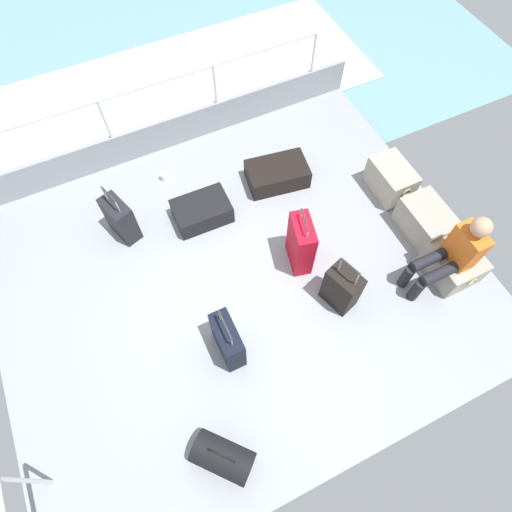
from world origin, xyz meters
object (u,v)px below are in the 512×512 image
(passenger_seated, at_px, (453,253))
(suitcase_1, at_px, (301,244))
(cargo_crate_0, at_px, (391,179))
(suitcase_5, at_px, (277,174))
(paper_cup, at_px, (163,176))
(suitcase_3, at_px, (202,211))
(suitcase_4, at_px, (228,340))
(suitcase_2, at_px, (121,219))
(cargo_crate_2, at_px, (453,264))
(suitcase_0, at_px, (342,288))
(duffel_bag, at_px, (223,457))
(cargo_crate_1, at_px, (425,222))

(passenger_seated, xyz_separation_m, suitcase_1, (-0.85, -1.27, -0.19))
(cargo_crate_0, bearing_deg, passenger_seated, -9.14)
(suitcase_5, xyz_separation_m, paper_cup, (-0.65, -1.28, -0.08))
(suitcase_3, bearing_deg, suitcase_4, -12.86)
(cargo_crate_0, bearing_deg, suitcase_2, -104.39)
(passenger_seated, height_order, suitcase_2, passenger_seated)
(suitcase_1, bearing_deg, suitcase_4, -61.42)
(cargo_crate_0, distance_m, suitcase_4, 2.80)
(cargo_crate_2, relative_size, paper_cup, 5.80)
(suitcase_2, bearing_deg, cargo_crate_0, 75.61)
(suitcase_0, height_order, suitcase_2, suitcase_0)
(suitcase_0, height_order, suitcase_4, suitcase_0)
(cargo_crate_2, xyz_separation_m, paper_cup, (-2.62, -2.44, -0.12))
(duffel_bag, bearing_deg, suitcase_0, 117.65)
(suitcase_5, bearing_deg, suitcase_2, -92.50)
(passenger_seated, xyz_separation_m, suitcase_5, (-1.97, -0.98, -0.41))
(suitcase_3, bearing_deg, cargo_crate_0, 74.81)
(suitcase_3, xyz_separation_m, suitcase_5, (-0.11, 1.06, 0.00))
(suitcase_2, distance_m, suitcase_4, 1.90)
(passenger_seated, xyz_separation_m, suitcase_0, (-0.23, -1.12, -0.26))
(cargo_crate_0, height_order, suitcase_1, suitcase_1)
(suitcase_2, bearing_deg, suitcase_5, 87.50)
(cargo_crate_0, distance_m, passenger_seated, 1.31)
(suitcase_1, bearing_deg, suitcase_2, -125.99)
(suitcase_1, distance_m, paper_cup, 2.05)
(cargo_crate_0, xyz_separation_m, cargo_crate_1, (0.69, 0.01, -0.00))
(passenger_seated, distance_m, duffel_bag, 2.97)
(cargo_crate_2, xyz_separation_m, suitcase_5, (-1.97, -1.15, -0.04))
(suitcase_0, height_order, paper_cup, suitcase_0)
(passenger_seated, distance_m, suitcase_2, 3.59)
(cargo_crate_2, height_order, suitcase_2, suitcase_2)
(suitcase_5, bearing_deg, duffel_bag, -35.43)
(suitcase_1, height_order, suitcase_4, suitcase_1)
(suitcase_2, bearing_deg, suitcase_3, 77.61)
(cargo_crate_0, relative_size, suitcase_3, 0.90)
(suitcase_5, xyz_separation_m, duffel_bag, (2.65, -1.89, 0.02))
(suitcase_1, bearing_deg, cargo_crate_1, 79.14)
(paper_cup, bearing_deg, suitcase_3, 16.73)
(cargo_crate_0, bearing_deg, suitcase_5, -121.35)
(suitcase_5, bearing_deg, paper_cup, -116.76)
(cargo_crate_0, xyz_separation_m, cargo_crate_2, (1.25, -0.03, -0.03))
(suitcase_5, height_order, paper_cup, suitcase_5)
(suitcase_3, xyz_separation_m, duffel_bag, (2.54, -0.83, 0.02))
(suitcase_0, bearing_deg, paper_cup, -154.41)
(suitcase_3, bearing_deg, cargo_crate_2, 49.91)
(suitcase_3, xyz_separation_m, paper_cup, (-0.76, -0.23, -0.08))
(suitcase_1, height_order, suitcase_5, suitcase_1)
(suitcase_5, bearing_deg, cargo_crate_2, 30.33)
(cargo_crate_1, distance_m, paper_cup, 3.22)
(cargo_crate_0, height_order, cargo_crate_2, cargo_crate_0)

